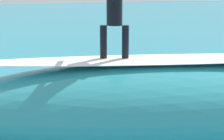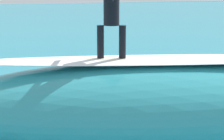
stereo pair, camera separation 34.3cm
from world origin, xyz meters
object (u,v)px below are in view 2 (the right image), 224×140
object	(u,v)px
surfer_riding	(111,16)
surfboard_paddling	(112,102)
surfer_paddling	(109,97)
surfboard_riding	(111,60)

from	to	relation	value
surfer_riding	surfboard_paddling	bearing A→B (deg)	-88.99
surfboard_paddling	surfer_paddling	world-z (taller)	surfer_paddling
surfer_riding	surfboard_paddling	size ratio (longest dim) A/B	0.71
surfer_riding	surfer_paddling	xyz separation A→B (m)	(-1.00, -3.28, -2.70)
surfboard_riding	surfer_paddling	xyz separation A→B (m)	(-1.00, -3.28, -1.79)
surfer_riding	surfer_paddling	size ratio (longest dim) A/B	1.18
surfboard_riding	surfer_riding	world-z (taller)	surfer_riding
surfboard_riding	surfer_riding	xyz separation A→B (m)	(0.00, 0.00, 0.91)
surfer_riding	surfer_paddling	distance (m)	4.37
surfboard_paddling	surfer_riding	bearing A→B (deg)	-65.72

